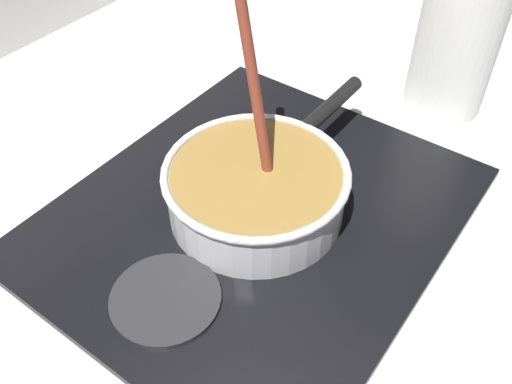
{
  "coord_description": "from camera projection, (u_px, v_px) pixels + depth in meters",
  "views": [
    {
      "loc": [
        -0.41,
        -0.17,
        0.57
      ],
      "look_at": [
        0.02,
        0.14,
        0.05
      ],
      "focal_mm": 39.6,
      "sensor_mm": 36.0,
      "label": 1
    }
  ],
  "objects": [
    {
      "name": "paper_towel_roll",
      "position": [
        460.0,
        29.0,
        0.87
      ],
      "size": [
        0.13,
        0.13,
        0.28
      ],
      "primitive_type": "cylinder",
      "color": "white",
      "rests_on": "ground"
    },
    {
      "name": "burner_ring",
      "position": [
        256.0,
        209.0,
        0.77
      ],
      "size": [
        0.18,
        0.18,
        0.01
      ],
      "primitive_type": "torus",
      "color": "#592D0C",
      "rests_on": "hob_plate"
    },
    {
      "name": "hob_plate",
      "position": [
        256.0,
        214.0,
        0.77
      ],
      "size": [
        0.56,
        0.48,
        0.01
      ],
      "primitive_type": "cube",
      "color": "black",
      "rests_on": "ground"
    },
    {
      "name": "ground",
      "position": [
        339.0,
        283.0,
        0.72
      ],
      "size": [
        2.4,
        1.6,
        0.04
      ],
      "primitive_type": "cube",
      "color": "#B7B7BC"
    },
    {
      "name": "spare_burner",
      "position": [
        165.0,
        298.0,
        0.66
      ],
      "size": [
        0.13,
        0.13,
        0.01
      ],
      "primitive_type": "cylinder",
      "color": "#262628",
      "rests_on": "hob_plate"
    },
    {
      "name": "cooking_pan",
      "position": [
        257.0,
        188.0,
        0.74
      ],
      "size": [
        0.38,
        0.24,
        0.32
      ],
      "color": "silver",
      "rests_on": "hob_plate"
    }
  ]
}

